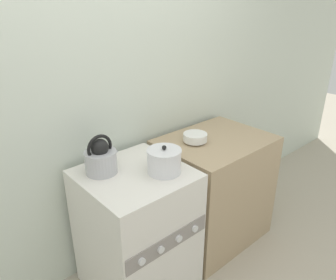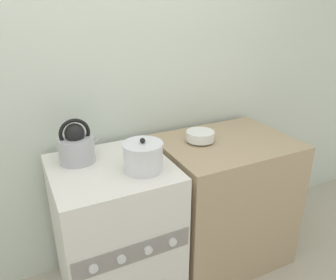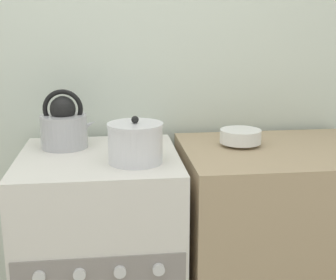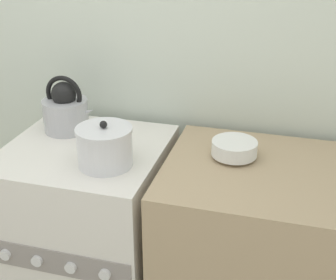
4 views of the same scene
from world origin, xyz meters
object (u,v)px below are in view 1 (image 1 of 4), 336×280
at_px(kettle, 101,158).
at_px(enamel_bowl, 195,137).
at_px(cooking_pot, 164,161).
at_px(stove, 137,231).

relative_size(kettle, enamel_bowl, 1.41).
bearing_deg(cooking_pot, kettle, 138.40).
relative_size(cooking_pot, enamel_bowl, 1.20).
height_order(cooking_pot, enamel_bowl, cooking_pot).
distance_m(cooking_pot, enamel_bowl, 0.50).
height_order(kettle, enamel_bowl, kettle).
relative_size(stove, cooking_pot, 4.18).
height_order(stove, enamel_bowl, enamel_bowl).
bearing_deg(stove, kettle, 135.30).
distance_m(kettle, enamel_bowl, 0.75).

